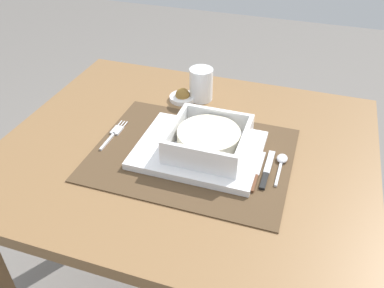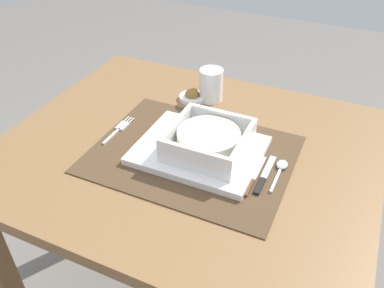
{
  "view_description": "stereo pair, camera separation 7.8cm",
  "coord_description": "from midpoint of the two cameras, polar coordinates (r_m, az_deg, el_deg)",
  "views": [
    {
      "loc": [
        0.25,
        -0.71,
        1.28
      ],
      "look_at": [
        0.02,
        -0.03,
        0.74
      ],
      "focal_mm": 37.59,
      "sensor_mm": 36.0,
      "label": 1
    },
    {
      "loc": [
        0.32,
        -0.68,
        1.28
      ],
      "look_at": [
        0.02,
        -0.03,
        0.74
      ],
      "focal_mm": 37.59,
      "sensor_mm": 36.0,
      "label": 2
    }
  ],
  "objects": [
    {
      "name": "dining_table",
      "position": [
        1.01,
        1.64,
        -5.26
      ],
      "size": [
        0.86,
        0.73,
        0.71
      ],
      "color": "brown",
      "rests_on": "ground"
    },
    {
      "name": "drinking_glass",
      "position": [
        1.11,
        4.75,
        8.07
      ],
      "size": [
        0.06,
        0.06,
        0.09
      ],
      "color": "white",
      "rests_on": "dining_table"
    },
    {
      "name": "condiment_saucer",
      "position": [
        1.12,
        2.03,
        6.74
      ],
      "size": [
        0.07,
        0.07,
        0.04
      ],
      "color": "white",
      "rests_on": "dining_table"
    },
    {
      "name": "porridge_bowl",
      "position": [
        0.89,
        4.86,
        0.37
      ],
      "size": [
        0.17,
        0.17,
        0.06
      ],
      "color": "white",
      "rests_on": "serving_plate"
    },
    {
      "name": "bread_knife",
      "position": [
        0.86,
        11.23,
        -4.81
      ],
      "size": [
        0.01,
        0.14,
        0.01
      ],
      "rotation": [
        0.0,
        0.0,
        0.02
      ],
      "color": "#59331E",
      "rests_on": "placemat"
    },
    {
      "name": "placemat",
      "position": [
        0.92,
        2.43,
        -1.51
      ],
      "size": [
        0.45,
        0.34,
        0.0
      ],
      "primitive_type": "cube",
      "color": "#4C3823",
      "rests_on": "dining_table"
    },
    {
      "name": "fork",
      "position": [
        1.0,
        -8.0,
        2.19
      ],
      "size": [
        0.02,
        0.13,
        0.0
      ],
      "rotation": [
        0.0,
        0.0,
        -0.04
      ],
      "color": "silver",
      "rests_on": "placemat"
    },
    {
      "name": "spoon",
      "position": [
        0.9,
        14.95,
        -3.36
      ],
      "size": [
        0.02,
        0.11,
        0.01
      ],
      "rotation": [
        0.0,
        0.0,
        -0.08
      ],
      "color": "silver",
      "rests_on": "placemat"
    },
    {
      "name": "butter_knife",
      "position": [
        0.87,
        12.73,
        -4.65
      ],
      "size": [
        0.01,
        0.13,
        0.01
      ],
      "rotation": [
        0.0,
        0.0,
        -0.08
      ],
      "color": "black",
      "rests_on": "placemat"
    },
    {
      "name": "serving_plate",
      "position": [
        0.91,
        3.45,
        -0.97
      ],
      "size": [
        0.28,
        0.22,
        0.02
      ],
      "primitive_type": "cube",
      "color": "white",
      "rests_on": "placemat"
    }
  ]
}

